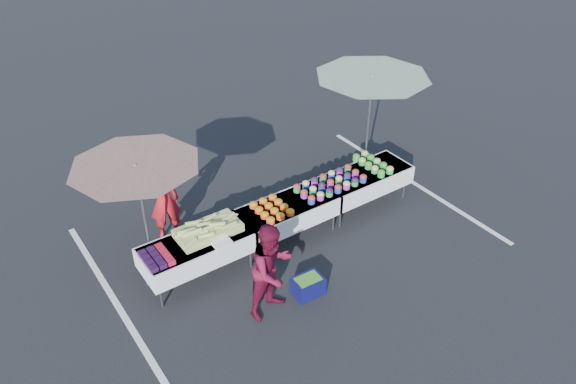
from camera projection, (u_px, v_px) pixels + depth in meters
ground at (288, 237)px, 10.29m from camera, size 80.00×80.00×0.00m
stripe_left at (121, 310)px, 8.78m from camera, size 0.10×5.00×0.00m
stripe_right at (413, 182)px, 11.80m from camera, size 0.10×5.00×0.00m
table_left at (197, 249)px, 9.11m from camera, size 1.86×0.81×0.75m
table_center at (288, 211)px, 9.96m from camera, size 1.86×0.81×0.75m
table_right at (364, 180)px, 10.81m from camera, size 1.86×0.81×0.75m
berry_punnets at (156, 258)px, 8.62m from camera, size 0.40×0.54×0.08m
corn_pile at (208, 229)px, 9.12m from camera, size 1.16×0.57×0.26m
plastic_bags at (222, 243)px, 8.94m from camera, size 0.30×0.25×0.05m
carrot_bowls at (272, 208)px, 9.67m from camera, size 0.55×0.69×0.11m
potato_cups at (330, 183)px, 10.27m from camera, size 1.34×0.58×0.16m
bean_baskets at (373, 163)px, 10.86m from camera, size 0.36×0.86×0.15m
vendor at (164, 202)px, 9.91m from camera, size 0.62×0.47×1.51m
customer at (272, 270)px, 8.37m from camera, size 0.90×0.77×1.62m
umbrella_left at (137, 175)px, 8.55m from camera, size 2.17×2.17×2.08m
umbrella_right at (372, 85)px, 10.81m from camera, size 2.64×2.64×2.31m
storage_bin at (308, 286)px, 9.01m from camera, size 0.50×0.38×0.32m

